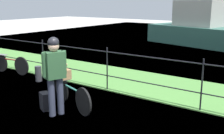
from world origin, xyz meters
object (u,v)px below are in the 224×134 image
Objects in this scene: terrier_dog at (63,66)px; moored_boat_mid at (197,29)px; backpack_on_paving at (45,101)px; bicycle_main at (71,94)px; bicycle_parked at (10,64)px; mooring_bollard at (38,74)px; wooden_crate at (63,74)px; cyclist_person at (55,70)px.

terrier_dog is 11.07m from moored_boat_mid.
terrier_dog is 0.81× the size of backpack_on_paving.
moored_boat_mid is at bearing 94.91° from bicycle_main.
bicycle_main is 4.04m from bicycle_parked.
backpack_on_paving is (-0.40, -0.43, -0.13)m from bicycle_main.
mooring_bollard is at bearing -97.79° from moored_boat_mid.
terrier_dog reaches higher than wooden_crate.
backpack_on_paving is 2.43m from mooring_bollard.
bicycle_parked is at bearing 164.30° from terrier_dog.
terrier_dog is 0.20× the size of bicycle_parked.
mooring_bollard is at bearing -12.86° from backpack_on_paving.
bicycle_main reaches higher than backpack_on_paving.
moored_boat_mid is (-0.56, 11.60, 0.69)m from backpack_on_paving.
moored_boat_mid reaches higher than bicycle_main.
terrier_dog is at bearing -72.51° from backpack_on_paving.
bicycle_parked is 0.27× the size of moored_boat_mid.
cyclist_person reaches higher than bicycle_main.
backpack_on_paving is 0.07× the size of moored_boat_mid.
bicycle_main is 0.55m from wooden_crate.
bicycle_parked is (-3.55, 1.00, -0.59)m from terrier_dog.
bicycle_main is 0.94× the size of cyclist_person.
mooring_bollard is at bearing -3.65° from bicycle_parked.
bicycle_main is 0.27× the size of moored_boat_mid.
backpack_on_paving is 0.25× the size of bicycle_parked.
bicycle_parked reaches higher than backpack_on_paving.
cyclist_person is (0.36, -0.60, 0.09)m from terrier_dog.
wooden_crate is 2.23m from mooring_bollard.
bicycle_main is at bearing -85.09° from moored_boat_mid.
bicycle_main is at bearing -23.35° from mooring_bollard.
mooring_bollard is (-2.01, 0.90, -0.68)m from terrier_dog.
backpack_on_paving is at bearing -96.22° from terrier_dog.
backpack_on_paving is at bearing -23.89° from bicycle_parked.
cyclist_person reaches higher than backpack_on_paving.
bicycle_main is 2.56m from mooring_bollard.
bicycle_main is at bearing -18.69° from wooden_crate.
terrier_dog is 2.31m from mooring_bollard.
bicycle_main is 3.40× the size of mooring_bollard.
terrier_dog is 0.05× the size of moored_boat_mid.
bicycle_parked is (-3.52, 0.99, -0.40)m from wooden_crate.
terrier_dog reaches higher than bicycle_parked.
cyclist_person is 0.91m from backpack_on_paving.
cyclist_person is at bearing -59.17° from terrier_dog.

